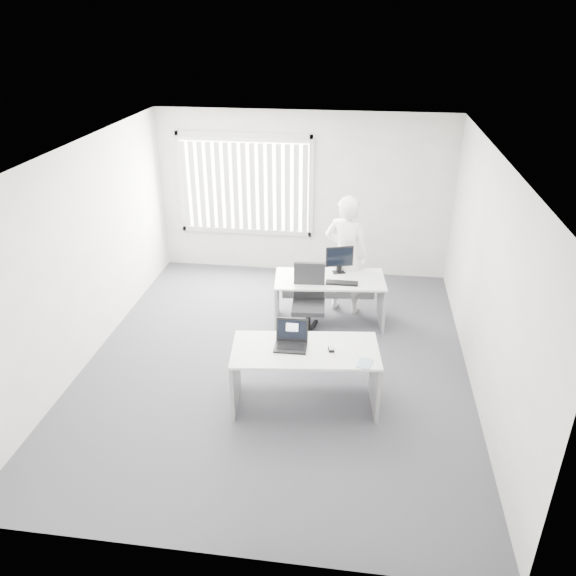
# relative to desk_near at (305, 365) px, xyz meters

# --- Properties ---
(ground) EXTENTS (6.00, 6.00, 0.00)m
(ground) POSITION_rel_desk_near_xyz_m (-0.47, 0.82, -0.55)
(ground) COLOR #4C4C53
(ground) RESTS_ON ground
(wall_back) EXTENTS (5.00, 0.02, 2.80)m
(wall_back) POSITION_rel_desk_near_xyz_m (-0.47, 3.82, 0.85)
(wall_back) COLOR silver
(wall_back) RESTS_ON ground
(wall_front) EXTENTS (5.00, 0.02, 2.80)m
(wall_front) POSITION_rel_desk_near_xyz_m (-0.47, -2.18, 0.85)
(wall_front) COLOR silver
(wall_front) RESTS_ON ground
(wall_left) EXTENTS (0.02, 6.00, 2.80)m
(wall_left) POSITION_rel_desk_near_xyz_m (-2.97, 0.82, 0.85)
(wall_left) COLOR silver
(wall_left) RESTS_ON ground
(wall_right) EXTENTS (0.02, 6.00, 2.80)m
(wall_right) POSITION_rel_desk_near_xyz_m (2.03, 0.82, 0.85)
(wall_right) COLOR silver
(wall_right) RESTS_ON ground
(ceiling) EXTENTS (5.00, 6.00, 0.02)m
(ceiling) POSITION_rel_desk_near_xyz_m (-0.47, 0.82, 2.25)
(ceiling) COLOR silver
(ceiling) RESTS_ON wall_back
(window) EXTENTS (2.32, 0.06, 1.76)m
(window) POSITION_rel_desk_near_xyz_m (-1.47, 3.78, 1.00)
(window) COLOR #BBBBB6
(window) RESTS_ON wall_back
(blinds) EXTENTS (2.20, 0.10, 1.50)m
(blinds) POSITION_rel_desk_near_xyz_m (-1.47, 3.72, 0.97)
(blinds) COLOR silver
(blinds) RESTS_ON wall_back
(desk_near) EXTENTS (1.75, 0.97, 0.76)m
(desk_near) POSITION_rel_desk_near_xyz_m (0.00, 0.00, 0.00)
(desk_near) COLOR white
(desk_near) RESTS_ON ground
(desk_far) EXTENTS (1.66, 0.91, 0.72)m
(desk_far) POSITION_rel_desk_near_xyz_m (0.14, 1.99, -0.03)
(desk_far) COLOR white
(desk_far) RESTS_ON ground
(office_chair) EXTENTS (0.64, 0.64, 1.05)m
(office_chair) POSITION_rel_desk_near_xyz_m (-0.13, 1.61, -0.22)
(office_chair) COLOR black
(office_chair) RESTS_ON ground
(person) EXTENTS (0.76, 0.58, 1.85)m
(person) POSITION_rel_desk_near_xyz_m (0.35, 2.42, 0.38)
(person) COLOR white
(person) RESTS_ON ground
(laptop) EXTENTS (0.38, 0.34, 0.29)m
(laptop) POSITION_rel_desk_near_xyz_m (-0.17, -0.00, 0.36)
(laptop) COLOR black
(laptop) RESTS_ON desk_near
(paper_sheet) EXTENTS (0.31, 0.26, 0.00)m
(paper_sheet) POSITION_rel_desk_near_xyz_m (0.30, 0.00, 0.21)
(paper_sheet) COLOR white
(paper_sheet) RESTS_ON desk_near
(mouse) EXTENTS (0.08, 0.11, 0.04)m
(mouse) POSITION_rel_desk_near_xyz_m (0.29, 0.01, 0.24)
(mouse) COLOR silver
(mouse) RESTS_ON paper_sheet
(booklet) EXTENTS (0.19, 0.23, 0.01)m
(booklet) POSITION_rel_desk_near_xyz_m (0.67, -0.21, 0.22)
(booklet) COLOR white
(booklet) RESTS_ON desk_near
(keyboard) EXTENTS (0.46, 0.15, 0.02)m
(keyboard) POSITION_rel_desk_near_xyz_m (0.32, 1.84, 0.18)
(keyboard) COLOR black
(keyboard) RESTS_ON desk_far
(monitor) EXTENTS (0.43, 0.24, 0.41)m
(monitor) POSITION_rel_desk_near_xyz_m (0.26, 2.22, 0.38)
(monitor) COLOR black
(monitor) RESTS_ON desk_far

